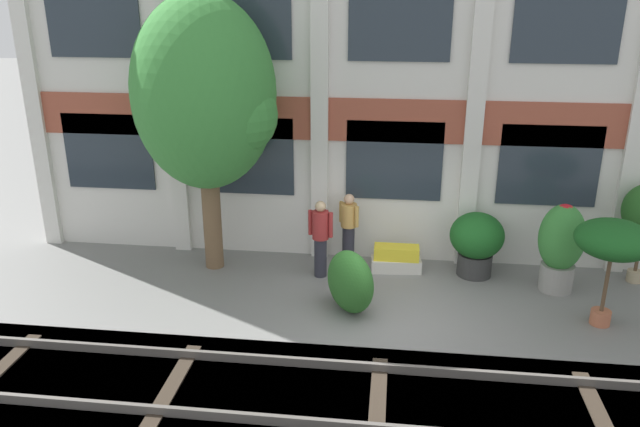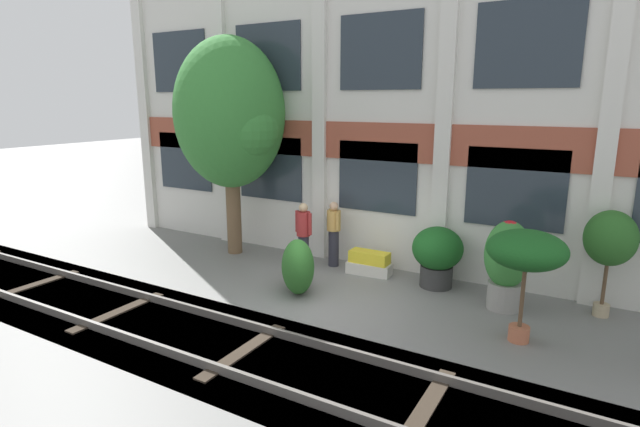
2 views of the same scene
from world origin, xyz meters
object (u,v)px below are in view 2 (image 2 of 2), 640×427
at_px(potted_plant_glazed_jar, 507,260).
at_px(potted_plant_terracotta_small, 527,253).
at_px(potted_plant_square_trough, 369,263).
at_px(broadleaf_tree, 230,117).
at_px(topiary_hedge, 298,267).
at_px(potted_plant_fluted_column, 437,253).
at_px(resident_by_doorway, 334,232).
at_px(resident_watching_tracks, 304,234).
at_px(potted_plant_low_pan, 610,240).

bearing_deg(potted_plant_glazed_jar, potted_plant_terracotta_small, -69.25).
distance_m(potted_plant_terracotta_small, potted_plant_square_trough, 4.29).
distance_m(potted_plant_square_trough, potted_plant_glazed_jar, 3.29).
bearing_deg(broadleaf_tree, topiary_hedge, -27.49).
bearing_deg(potted_plant_fluted_column, resident_by_doorway, 177.63).
relative_size(potted_plant_square_trough, topiary_hedge, 0.91).
bearing_deg(resident_watching_tracks, potted_plant_low_pan, 107.76).
xyz_separation_m(resident_by_doorway, topiary_hedge, (0.19, -1.96, -0.29)).
bearing_deg(resident_by_doorway, potted_plant_terracotta_small, 105.52).
height_order(broadleaf_tree, resident_by_doorway, broadleaf_tree).
relative_size(potted_plant_terracotta_small, resident_watching_tracks, 1.19).
distance_m(potted_plant_low_pan, topiary_hedge, 6.09).
relative_size(potted_plant_square_trough, resident_by_doorway, 0.66).
height_order(broadleaf_tree, potted_plant_fluted_column, broadleaf_tree).
xyz_separation_m(potted_plant_low_pan, potted_plant_fluted_column, (-3.23, -0.07, -0.74)).
relative_size(potted_plant_terracotta_small, potted_plant_low_pan, 0.94).
distance_m(potted_plant_glazed_jar, topiary_hedge, 4.25).
bearing_deg(topiary_hedge, potted_plant_fluted_column, 36.77).
height_order(potted_plant_fluted_column, resident_watching_tracks, resident_watching_tracks).
height_order(broadleaf_tree, topiary_hedge, broadleaf_tree).
height_order(potted_plant_low_pan, topiary_hedge, potted_plant_low_pan).
height_order(potted_plant_square_trough, potted_plant_fluted_column, potted_plant_fluted_column).
height_order(potted_plant_glazed_jar, resident_watching_tracks, potted_plant_glazed_jar).
height_order(resident_by_doorway, topiary_hedge, resident_by_doorway).
height_order(potted_plant_terracotta_small, topiary_hedge, potted_plant_terracotta_small).
bearing_deg(potted_plant_terracotta_small, potted_plant_square_trough, 153.76).
bearing_deg(resident_by_doorway, topiary_hedge, 43.38).
xyz_separation_m(broadleaf_tree, potted_plant_glazed_jar, (7.07, -0.26, -2.62)).
height_order(broadleaf_tree, potted_plant_square_trough, broadleaf_tree).
relative_size(broadleaf_tree, potted_plant_square_trough, 5.24).
xyz_separation_m(potted_plant_terracotta_small, resident_by_doorway, (-4.69, 1.92, -0.72)).
bearing_deg(potted_plant_terracotta_small, potted_plant_glazed_jar, 110.75).
distance_m(potted_plant_square_trough, resident_by_doorway, 1.21).
bearing_deg(potted_plant_terracotta_small, resident_by_doorway, 157.75).
distance_m(resident_watching_tracks, topiary_hedge, 1.60).
xyz_separation_m(potted_plant_square_trough, topiary_hedge, (-0.84, -1.84, 0.32)).
distance_m(resident_by_doorway, resident_watching_tracks, 0.77).
height_order(resident_by_doorway, resident_watching_tracks, resident_watching_tracks).
bearing_deg(topiary_hedge, resident_by_doorway, 95.61).
distance_m(potted_plant_low_pan, potted_plant_glazed_jar, 1.86).
relative_size(resident_watching_tracks, topiary_hedge, 1.39).
height_order(potted_plant_terracotta_small, resident_by_doorway, potted_plant_terracotta_small).
bearing_deg(topiary_hedge, potted_plant_terracotta_small, 0.45).
distance_m(potted_plant_glazed_jar, resident_watching_tracks, 4.74).
bearing_deg(broadleaf_tree, potted_plant_terracotta_small, -11.63).
bearing_deg(topiary_hedge, potted_plant_square_trough, 65.44).
bearing_deg(potted_plant_terracotta_small, potted_plant_fluted_column, 138.29).
relative_size(broadleaf_tree, potted_plant_low_pan, 2.72).
xyz_separation_m(broadleaf_tree, topiary_hedge, (3.06, -1.59, -3.05)).
height_order(broadleaf_tree, potted_plant_glazed_jar, broadleaf_tree).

